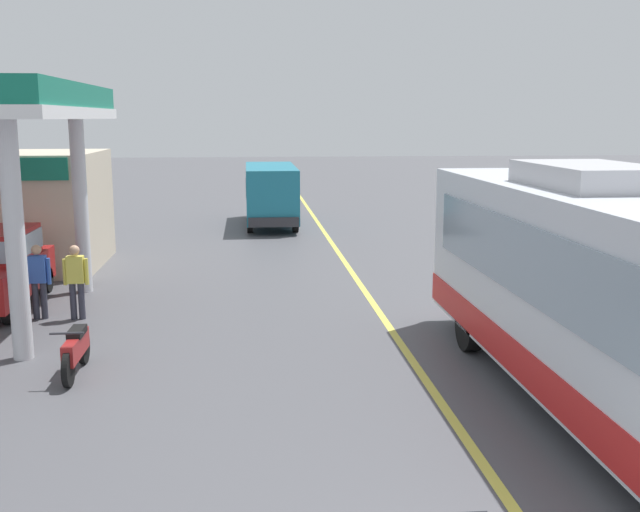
# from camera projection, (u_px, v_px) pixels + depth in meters

# --- Properties ---
(ground) EXTENTS (120.00, 120.00, 0.00)m
(ground) POSITION_uv_depth(u_px,v_px,m) (335.00, 248.00, 25.37)
(ground) COLOR #4C4C51
(lane_divider_stripe) EXTENTS (0.16, 50.00, 0.01)m
(lane_divider_stripe) POSITION_uv_depth(u_px,v_px,m) (356.00, 279.00, 20.48)
(lane_divider_stripe) COLOR #D8CC4C
(lane_divider_stripe) RESTS_ON ground
(coach_bus_main) EXTENTS (2.60, 11.04, 3.69)m
(coach_bus_main) POSITION_uv_depth(u_px,v_px,m) (614.00, 304.00, 10.76)
(coach_bus_main) COLOR silver
(coach_bus_main) RESTS_ON ground
(minibus_opposing_lane) EXTENTS (2.04, 6.13, 2.44)m
(minibus_opposing_lane) POSITION_uv_depth(u_px,v_px,m) (271.00, 190.00, 30.47)
(minibus_opposing_lane) COLOR teal
(minibus_opposing_lane) RESTS_ON ground
(motorcycle_parked_forecourt) EXTENTS (0.55, 1.80, 0.92)m
(motorcycle_parked_forecourt) POSITION_uv_depth(u_px,v_px,m) (76.00, 349.00, 12.79)
(motorcycle_parked_forecourt) COLOR black
(motorcycle_parked_forecourt) RESTS_ON ground
(pedestrian_near_pump) EXTENTS (0.55, 0.22, 1.66)m
(pedestrian_near_pump) POSITION_uv_depth(u_px,v_px,m) (38.00, 278.00, 16.25)
(pedestrian_near_pump) COLOR #33333F
(pedestrian_near_pump) RESTS_ON ground
(pedestrian_by_shop) EXTENTS (0.55, 0.22, 1.66)m
(pedestrian_by_shop) POSITION_uv_depth(u_px,v_px,m) (76.00, 278.00, 16.22)
(pedestrian_by_shop) COLOR #33333F
(pedestrian_by_shop) RESTS_ON ground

